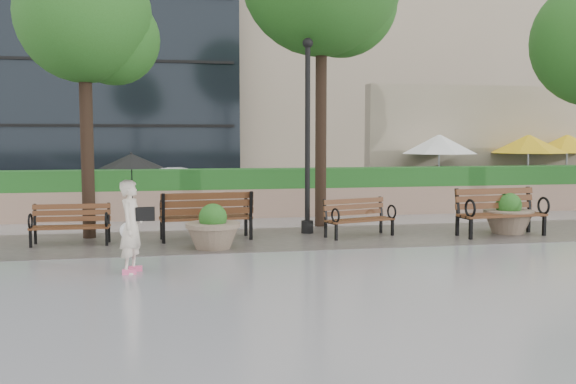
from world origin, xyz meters
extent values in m
plane|color=gray|center=(0.00, 0.00, 0.00)|extent=(100.00, 100.00, 0.00)
cube|color=#383330|center=(0.00, 3.00, 0.01)|extent=(28.00, 3.20, 0.01)
cube|color=#92735E|center=(0.00, 7.00, 0.40)|extent=(24.00, 0.80, 0.80)
cube|color=#1D531B|center=(0.00, 7.00, 1.08)|extent=(24.00, 0.75, 0.55)
cube|color=tan|center=(9.50, 10.00, 2.00)|extent=(10.00, 0.60, 4.00)
cube|color=#1D531B|center=(9.00, 7.80, 0.45)|extent=(8.00, 0.50, 0.90)
cube|color=black|center=(0.00, 11.00, 0.00)|extent=(40.00, 7.00, 0.00)
cube|color=#553218|center=(-4.18, 2.93, 0.39)|extent=(1.59, 0.52, 0.04)
cube|color=#553218|center=(-4.17, 3.18, 0.66)|extent=(1.58, 0.15, 0.37)
cube|color=black|center=(-4.18, 2.96, 0.20)|extent=(1.59, 0.61, 0.40)
torus|color=black|center=(-4.93, 2.80, 0.54)|extent=(0.05, 0.33, 0.32)
torus|color=black|center=(-3.44, 2.76, 0.54)|extent=(0.05, 0.33, 0.32)
cube|color=#553218|center=(-1.37, 3.16, 0.48)|extent=(2.02, 0.74, 0.06)
cube|color=#553218|center=(-1.35, 2.85, 0.83)|extent=(1.99, 0.28, 0.47)
cube|color=black|center=(-1.37, 3.13, 0.25)|extent=(2.03, 0.85, 0.51)
torus|color=black|center=(-0.46, 3.43, 0.68)|extent=(0.09, 0.41, 0.41)
torus|color=black|center=(-2.32, 3.29, 0.68)|extent=(0.09, 0.41, 0.41)
cube|color=#553218|center=(2.04, 2.87, 0.39)|extent=(1.66, 0.92, 0.04)
cube|color=#553218|center=(1.97, 3.11, 0.66)|extent=(1.55, 0.56, 0.37)
cube|color=black|center=(2.04, 2.90, 0.20)|extent=(1.69, 1.00, 0.41)
torus|color=black|center=(1.37, 2.50, 0.55)|extent=(0.14, 0.33, 0.33)
torus|color=black|center=(2.81, 2.94, 0.55)|extent=(0.14, 0.33, 0.33)
cube|color=#553218|center=(5.23, 2.38, 0.49)|extent=(2.04, 0.78, 0.06)
cube|color=#553218|center=(5.20, 2.69, 0.83)|extent=(2.00, 0.32, 0.47)
cube|color=black|center=(5.22, 2.42, 0.26)|extent=(2.05, 0.89, 0.51)
torus|color=black|center=(4.31, 2.10, 0.69)|extent=(0.09, 0.41, 0.41)
torus|color=black|center=(6.18, 2.27, 0.69)|extent=(0.09, 0.41, 0.41)
cylinder|color=#7F6B56|center=(-1.31, 1.97, 0.49)|extent=(1.09, 1.09, 0.09)
sphere|color=#1E4313|center=(-1.31, 1.97, 0.64)|extent=(0.56, 0.56, 0.56)
cylinder|color=#7F6B56|center=(5.59, 2.73, 0.51)|extent=(1.14, 1.14, 0.09)
sphere|color=#1E4313|center=(5.59, 2.73, 0.66)|extent=(0.59, 0.59, 0.59)
cylinder|color=black|center=(1.00, 3.63, 2.16)|extent=(0.12, 0.12, 4.32)
cylinder|color=black|center=(1.00, 3.63, 0.15)|extent=(0.28, 0.28, 0.30)
sphere|color=black|center=(1.00, 3.63, 4.37)|extent=(0.24, 0.24, 0.24)
cylinder|color=black|center=(-3.90, 3.87, 2.27)|extent=(0.28, 0.28, 4.54)
sphere|color=#1E4313|center=(-3.90, 3.87, 4.86)|extent=(2.90, 2.90, 2.90)
sphere|color=#1E4313|center=(-3.30, 4.17, 4.41)|extent=(2.03, 2.03, 2.03)
cylinder|color=black|center=(1.60, 4.78, 2.90)|extent=(0.28, 0.28, 5.80)
sphere|color=#1E4313|center=(2.20, 5.08, 5.64)|extent=(2.80, 2.80, 2.80)
cylinder|color=black|center=(6.48, 8.61, 0.05)|extent=(0.40, 0.40, 0.10)
cylinder|color=#99999E|center=(6.48, 8.61, 1.10)|extent=(0.06, 0.06, 2.20)
cone|color=white|center=(6.48, 8.61, 2.00)|extent=(2.50, 2.50, 0.60)
cylinder|color=black|center=(9.73, 8.77, 0.05)|extent=(0.40, 0.40, 0.10)
cylinder|color=#99999E|center=(9.73, 8.77, 1.10)|extent=(0.06, 0.06, 2.20)
cone|color=gold|center=(9.73, 8.77, 2.00)|extent=(2.50, 2.50, 0.60)
cylinder|color=black|center=(11.43, 9.14, 0.05)|extent=(0.40, 0.40, 0.10)
cylinder|color=#99999E|center=(11.43, 9.14, 1.10)|extent=(0.06, 0.06, 2.20)
cone|color=gold|center=(11.43, 9.14, 2.00)|extent=(2.50, 2.50, 0.60)
imported|color=white|center=(-1.51, 10.48, 0.61)|extent=(3.88, 1.94, 1.22)
imported|color=beige|center=(-2.79, -0.01, 0.82)|extent=(0.59, 0.70, 1.65)
cube|color=#F2598C|center=(-2.75, 0.10, 0.04)|extent=(0.17, 0.25, 0.08)
cube|color=#F2598C|center=(-2.84, -0.14, 0.04)|extent=(0.17, 0.25, 0.08)
cube|color=black|center=(-2.57, -0.04, 0.98)|extent=(0.20, 0.33, 0.23)
sphere|color=white|center=(-2.86, 0.25, 0.67)|extent=(0.29, 0.29, 0.29)
cylinder|color=black|center=(-2.77, 0.04, 1.44)|extent=(0.02, 0.02, 0.88)
cone|color=black|center=(-2.77, 0.04, 1.85)|extent=(1.07, 1.07, 0.23)
camera|label=1|loc=(-2.24, -10.81, 2.26)|focal=40.00mm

